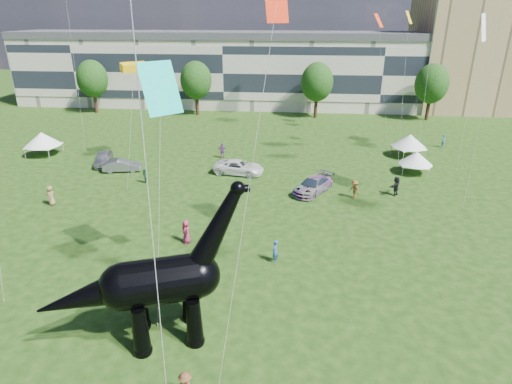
# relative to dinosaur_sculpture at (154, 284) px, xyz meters

# --- Properties ---
(ground) EXTENTS (220.00, 220.00, 0.00)m
(ground) POSITION_rel_dinosaur_sculpture_xyz_m (1.78, 0.73, -3.35)
(ground) COLOR #16330C
(ground) RESTS_ON ground
(terrace_row) EXTENTS (78.00, 11.00, 12.00)m
(terrace_row) POSITION_rel_dinosaur_sculpture_xyz_m (-6.22, 62.73, 2.65)
(terrace_row) COLOR beige
(terrace_row) RESTS_ON ground
(apartment_block) EXTENTS (28.00, 18.00, 22.00)m
(apartment_block) POSITION_rel_dinosaur_sculpture_xyz_m (41.78, 65.73, 7.65)
(apartment_block) COLOR tan
(apartment_block) RESTS_ON ground
(tree_far_left) EXTENTS (5.20, 5.20, 9.44)m
(tree_far_left) POSITION_rel_dinosaur_sculpture_xyz_m (-28.22, 53.73, 2.94)
(tree_far_left) COLOR #382314
(tree_far_left) RESTS_ON ground
(tree_mid_left) EXTENTS (5.20, 5.20, 9.44)m
(tree_mid_left) POSITION_rel_dinosaur_sculpture_xyz_m (-10.22, 53.73, 2.94)
(tree_mid_left) COLOR #382314
(tree_mid_left) RESTS_ON ground
(tree_mid_right) EXTENTS (5.20, 5.20, 9.44)m
(tree_mid_right) POSITION_rel_dinosaur_sculpture_xyz_m (9.78, 53.73, 2.94)
(tree_mid_right) COLOR #382314
(tree_mid_right) RESTS_ON ground
(tree_far_right) EXTENTS (5.20, 5.20, 9.44)m
(tree_far_right) POSITION_rel_dinosaur_sculpture_xyz_m (27.78, 53.73, 2.94)
(tree_far_right) COLOR #382314
(tree_far_right) RESTS_ON ground
(dinosaur_sculpture) EXTENTS (10.65, 5.33, 8.87)m
(dinosaur_sculpture) POSITION_rel_dinosaur_sculpture_xyz_m (0.00, 0.00, 0.00)
(dinosaur_sculpture) COLOR black
(dinosaur_sculpture) RESTS_ON ground
(car_silver) EXTENTS (2.99, 4.86, 1.54)m
(car_silver) POSITION_rel_dinosaur_sculpture_xyz_m (-15.04, 26.99, -2.58)
(car_silver) COLOR #ADAEB2
(car_silver) RESTS_ON ground
(car_grey) EXTENTS (4.28, 2.34, 1.34)m
(car_grey) POSITION_rel_dinosaur_sculpture_xyz_m (-12.07, 25.01, -2.68)
(car_grey) COLOR slate
(car_grey) RESTS_ON ground
(car_white) EXTENTS (5.73, 3.32, 1.50)m
(car_white) POSITION_rel_dinosaur_sculpture_xyz_m (0.81, 25.52, -2.60)
(car_white) COLOR white
(car_white) RESTS_ON ground
(car_dark) EXTENTS (4.53, 5.57, 1.52)m
(car_dark) POSITION_rel_dinosaur_sculpture_xyz_m (8.68, 21.05, -2.59)
(car_dark) COLOR #595960
(car_dark) RESTS_ON ground
(gazebo_near) EXTENTS (4.04, 4.04, 2.44)m
(gazebo_near) POSITION_rel_dinosaur_sculpture_xyz_m (19.77, 27.59, -1.64)
(gazebo_near) COLOR white
(gazebo_near) RESTS_ON ground
(gazebo_far) EXTENTS (4.98, 4.98, 2.76)m
(gazebo_far) POSITION_rel_dinosaur_sculpture_xyz_m (20.40, 33.62, -1.41)
(gazebo_far) COLOR white
(gazebo_far) RESTS_ON ground
(gazebo_left) EXTENTS (4.28, 4.28, 2.90)m
(gazebo_left) POSITION_rel_dinosaur_sculpture_xyz_m (-23.74, 29.61, -1.31)
(gazebo_left) COLOR white
(gazebo_left) RESTS_ON ground
(visitors) EXTENTS (55.32, 42.90, 1.89)m
(visitors) POSITION_rel_dinosaur_sculpture_xyz_m (1.09, 18.18, -2.46)
(visitors) COLOR gray
(visitors) RESTS_ON ground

